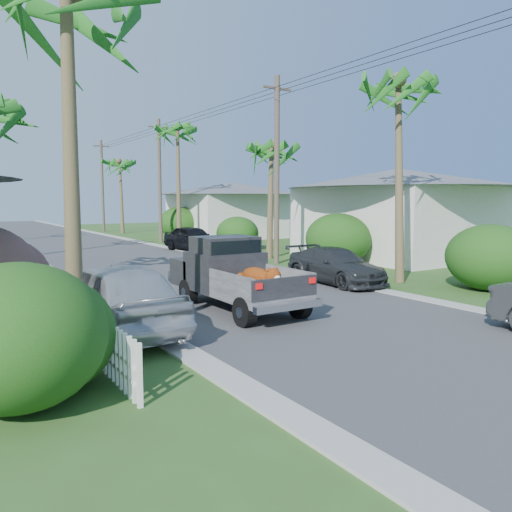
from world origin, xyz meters
TOP-DOWN VIEW (x-y plane):
  - ground at (0.00, 0.00)m, footprint 120.00×120.00m
  - road at (0.00, 25.00)m, footprint 8.00×100.00m
  - curb_left at (-4.30, 25.00)m, footprint 0.60×100.00m
  - curb_right at (4.30, 25.00)m, footprint 0.60×100.00m
  - pickup_truck at (-1.33, 5.45)m, footprint 1.98×5.12m
  - parked_car_rm at (4.10, 7.00)m, footprint 2.05×4.60m
  - parked_car_rf at (4.77, 20.82)m, footprint 2.40×4.70m
  - parked_car_ln at (-5.00, 4.42)m, footprint 2.20×5.08m
  - palm_r_a at (6.30, 6.00)m, footprint 4.40×4.40m
  - palm_r_b at (6.60, 15.00)m, footprint 4.40×4.40m
  - palm_r_c at (6.20, 26.00)m, footprint 4.40×4.40m
  - palm_r_d at (6.50, 40.00)m, footprint 4.40×4.40m
  - shrub_l_a at (-7.50, 1.00)m, footprint 2.60×2.86m
  - shrub_r_a at (7.60, 3.00)m, footprint 2.80×3.08m
  - shrub_r_b at (7.80, 11.00)m, footprint 3.00×3.30m
  - shrub_r_c at (7.50, 20.00)m, footprint 2.60×2.86m
  - shrub_r_d at (8.00, 30.00)m, footprint 3.20×3.52m
  - picket_fence at (-6.00, 5.50)m, footprint 0.10×11.00m
  - house_right_near at (13.00, 12.00)m, footprint 8.00×9.00m
  - house_right_far at (13.00, 30.00)m, footprint 9.00×8.00m
  - utility_pole_b at (5.60, 13.00)m, footprint 1.60×0.26m
  - utility_pole_c at (5.60, 28.00)m, footprint 1.60×0.26m
  - utility_pole_d at (5.60, 43.00)m, footprint 1.60×0.26m

SIDE VIEW (x-z plane):
  - ground at x=0.00m, z-range 0.00..0.00m
  - road at x=0.00m, z-range 0.00..0.02m
  - curb_left at x=-4.30m, z-range 0.00..0.06m
  - curb_right at x=4.30m, z-range 0.00..0.06m
  - picket_fence at x=-6.00m, z-range 0.00..1.00m
  - parked_car_rm at x=4.10m, z-range 0.00..1.31m
  - parked_car_rf at x=4.77m, z-range 0.00..1.53m
  - parked_car_ln at x=-5.00m, z-range 0.00..1.71m
  - pickup_truck at x=-1.33m, z-range -0.02..2.04m
  - shrub_r_c at x=7.50m, z-range 0.00..2.10m
  - shrub_l_a at x=-7.50m, z-range 0.00..2.20m
  - shrub_r_a at x=7.60m, z-range 0.00..2.30m
  - shrub_r_b at x=7.80m, z-range 0.00..2.50m
  - shrub_r_d at x=8.00m, z-range 0.00..2.60m
  - house_right_far at x=13.00m, z-range -0.18..4.42m
  - house_right_near at x=13.00m, z-range -0.18..4.62m
  - utility_pole_b at x=5.60m, z-range 0.10..9.10m
  - utility_pole_c at x=5.60m, z-range 0.10..9.10m
  - utility_pole_d at x=5.60m, z-range 0.10..9.10m
  - palm_r_b at x=6.60m, z-range 2.35..9.55m
  - palm_r_d at x=6.50m, z-range 2.73..10.74m
  - palm_r_a at x=6.30m, z-range 3.07..11.78m
  - palm_r_c at x=6.20m, z-range 3.41..12.81m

